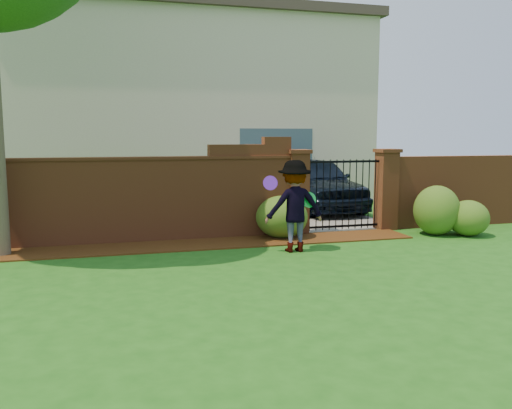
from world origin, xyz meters
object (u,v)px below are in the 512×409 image
object	(u,v)px
frisbee_purple	(270,183)
car	(317,184)
man	(295,206)
frisbee_green	(309,200)

from	to	relation	value
frisbee_purple	car	bearing A→B (deg)	59.39
car	man	bearing A→B (deg)	-118.27
car	frisbee_purple	distance (m)	5.83
man	frisbee_green	size ratio (longest dim) A/B	5.79
car	frisbee_green	distance (m)	5.47
frisbee_green	car	bearing A→B (deg)	66.33
man	frisbee_green	distance (m)	0.31
man	frisbee_purple	xyz separation A→B (m)	(-0.48, 0.02, 0.45)
man	frisbee_purple	distance (m)	0.66
frisbee_purple	frisbee_green	xyz separation A→B (m)	(0.76, -0.01, -0.34)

